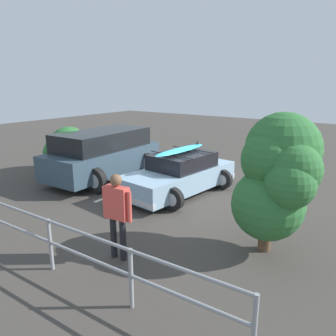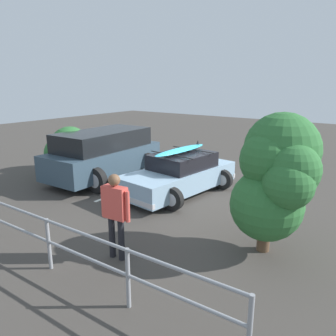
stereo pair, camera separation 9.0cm
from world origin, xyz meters
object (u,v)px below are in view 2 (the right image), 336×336
object	(u,v)px
sedan_car	(180,174)
bush_near_left	(278,174)
bush_near_right	(70,150)
person_bystander	(115,209)
suv_car	(104,154)

from	to	relation	value
sedan_car	bush_near_left	size ratio (longest dim) A/B	1.46
sedan_car	bush_near_right	xyz separation A→B (m)	(4.51, 0.70, 0.35)
sedan_car	person_bystander	world-z (taller)	person_bystander
sedan_car	bush_near_right	world-z (taller)	bush_near_right
person_bystander	bush_near_right	size ratio (longest dim) A/B	0.70
bush_near_left	sedan_car	bearing A→B (deg)	-28.70
suv_car	bush_near_right	size ratio (longest dim) A/B	1.84
suv_car	bush_near_left	size ratio (longest dim) A/B	1.60
bush_near_left	bush_near_right	distance (m)	8.33
bush_near_left	suv_car	bearing A→B (deg)	-14.32
sedan_car	bush_near_right	distance (m)	4.58
suv_car	sedan_car	bearing A→B (deg)	-175.01
suv_car	bush_near_left	world-z (taller)	bush_near_left
suv_car	bush_near_left	xyz separation A→B (m)	(-6.81, 1.74, 0.78)
sedan_car	bush_near_left	world-z (taller)	bush_near_left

